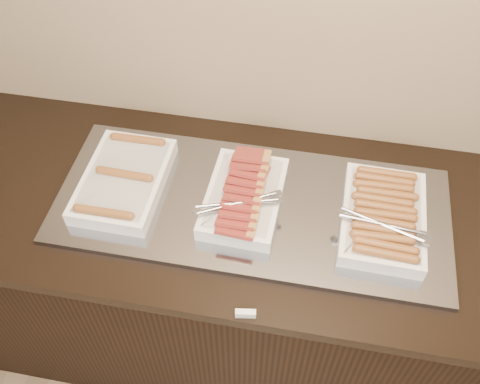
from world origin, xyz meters
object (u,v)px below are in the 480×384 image
dish_left (124,180)px  warming_tray (251,206)px  dish_center (243,197)px  dish_right (383,217)px  counter (243,280)px

dish_left → warming_tray: bearing=0.7°
dish_center → dish_right: (0.42, 0.00, -0.00)m
dish_center → dish_right: dish_center is taller
warming_tray → dish_right: size_ratio=3.31×
dish_right → warming_tray: bearing=-179.5°
dish_center → dish_right: size_ratio=0.98×
counter → warming_tray: (0.03, 0.00, 0.46)m
dish_left → dish_right: size_ratio=1.01×
counter → dish_right: dish_right is taller
counter → dish_center: dish_center is taller
warming_tray → dish_center: dish_center is taller
warming_tray → dish_right: (0.39, -0.00, 0.04)m
counter → dish_right: size_ratio=5.68×
counter → dish_center: (0.00, -0.00, 0.50)m
dish_center → dish_left: bearing=-178.7°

